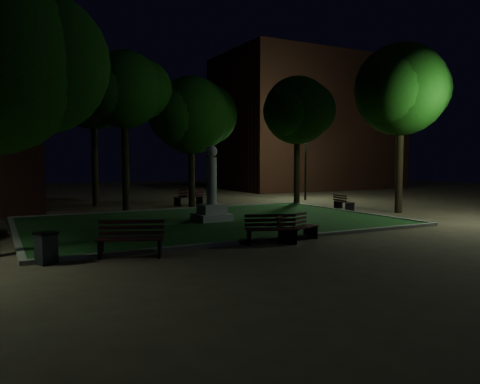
% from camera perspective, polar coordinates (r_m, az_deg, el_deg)
% --- Properties ---
extents(ground, '(80.00, 80.00, 0.00)m').
position_cam_1_polar(ground, '(18.26, -0.86, -4.46)').
color(ground, brown).
extents(lawn, '(15.00, 10.00, 0.08)m').
position_cam_1_polar(lawn, '(20.04, -3.46, -3.60)').
color(lawn, '#1C4618').
rests_on(lawn, ground).
extents(lawn_kerb, '(15.40, 10.40, 0.12)m').
position_cam_1_polar(lawn_kerb, '(20.04, -3.46, -3.54)').
color(lawn_kerb, slate).
rests_on(lawn_kerb, ground).
extents(monument, '(1.40, 1.40, 3.20)m').
position_cam_1_polar(monument, '(19.94, -3.48, -0.99)').
color(monument, '#A7A19A').
rests_on(monument, lawn).
extents(building_far, '(16.00, 10.00, 12.00)m').
position_cam_1_polar(building_far, '(44.73, 8.13, 8.21)').
color(building_far, '#522618').
rests_on(building_far, ground).
extents(tree_north_wl, '(4.70, 3.84, 8.09)m').
position_cam_1_polar(tree_north_wl, '(24.50, -13.72, 12.01)').
color(tree_north_wl, black).
rests_on(tree_north_wl, ground).
extents(tree_north_er, '(5.28, 4.31, 7.30)m').
position_cam_1_polar(tree_north_er, '(26.54, -5.75, 9.27)').
color(tree_north_er, black).
rests_on(tree_north_er, ground).
extents(tree_ne, '(4.90, 4.00, 7.57)m').
position_cam_1_polar(tree_ne, '(28.16, 7.18, 9.83)').
color(tree_ne, black).
rests_on(tree_ne, ground).
extents(tree_east, '(5.60, 4.57, 8.44)m').
position_cam_1_polar(tree_east, '(25.11, 19.22, 11.71)').
color(tree_east, black).
rests_on(tree_east, ground).
extents(tree_far_north, '(5.37, 4.39, 8.79)m').
position_cam_1_polar(tree_far_north, '(28.57, -17.25, 11.66)').
color(tree_far_north, black).
rests_on(tree_far_north, ground).
extents(lamppost_ne, '(1.18, 0.28, 4.52)m').
position_cam_1_polar(lamppost_ne, '(31.12, 8.03, 4.82)').
color(lamppost_ne, black).
rests_on(lamppost_ne, ground).
extents(bench_near_left, '(1.77, 1.15, 0.92)m').
position_cam_1_polar(bench_near_left, '(15.03, 3.84, -4.64)').
color(bench_near_left, black).
rests_on(bench_near_left, ground).
extents(bench_near_right, '(1.70, 1.06, 0.88)m').
position_cam_1_polar(bench_near_right, '(15.60, 6.96, -4.41)').
color(bench_near_right, black).
rests_on(bench_near_right, ground).
extents(bench_west_near, '(1.92, 1.27, 1.00)m').
position_cam_1_polar(bench_west_near, '(13.31, -13.18, -5.70)').
color(bench_west_near, black).
rests_on(bench_west_near, ground).
extents(bench_right_side, '(0.83, 1.57, 0.82)m').
position_cam_1_polar(bench_right_side, '(25.59, 12.43, -1.26)').
color(bench_right_side, black).
rests_on(bench_right_side, ground).
extents(bench_far_side, '(1.86, 0.98, 0.97)m').
position_cam_1_polar(bench_far_side, '(27.36, -6.20, -0.70)').
color(bench_far_side, black).
rests_on(bench_far_side, ground).
extents(trash_bin, '(0.63, 0.63, 0.82)m').
position_cam_1_polar(trash_bin, '(13.07, -22.56, -6.32)').
color(trash_bin, black).
rests_on(trash_bin, ground).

